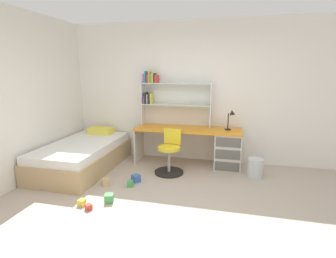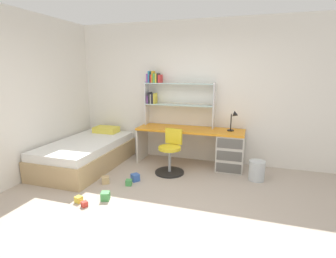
{
  "view_description": "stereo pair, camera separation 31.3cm",
  "coord_description": "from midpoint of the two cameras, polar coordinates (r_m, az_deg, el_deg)",
  "views": [
    {
      "loc": [
        0.7,
        -2.89,
        1.8
      ],
      "look_at": [
        -0.3,
        1.25,
        0.84
      ],
      "focal_mm": 27.78,
      "sensor_mm": 36.0,
      "label": 1
    },
    {
      "loc": [
        1.0,
        -2.81,
        1.8
      ],
      "look_at": [
        -0.3,
        1.25,
        0.84
      ],
      "focal_mm": 27.78,
      "sensor_mm": 36.0,
      "label": 2
    }
  ],
  "objects": [
    {
      "name": "room_shell",
      "position": [
        4.55,
        -13.56,
        6.96
      ],
      "size": [
        6.01,
        5.5,
        2.75
      ],
      "color": "white",
      "rests_on": "ground_plane"
    },
    {
      "name": "toy_block_green_3",
      "position": [
        4.27,
        -10.42,
        -11.75
      ],
      "size": [
        0.11,
        0.11,
        0.09
      ],
      "primitive_type": "cube",
      "rotation": [
        0.0,
        0.0,
        0.26
      ],
      "color": "#479E51",
      "rests_on": "ground_plane"
    },
    {
      "name": "toy_block_red_4",
      "position": [
        3.78,
        -19.4,
        -15.9
      ],
      "size": [
        0.1,
        0.1,
        0.07
      ],
      "primitive_type": "cube",
      "rotation": [
        0.0,
        0.0,
        1.04
      ],
      "color": "red",
      "rests_on": "ground_plane"
    },
    {
      "name": "toy_block_green_5",
      "position": [
        3.87,
        -15.16,
        -14.49
      ],
      "size": [
        0.15,
        0.15,
        0.12
      ],
      "primitive_type": "cube",
      "rotation": [
        0.0,
        0.0,
        0.33
      ],
      "color": "#479E51",
      "rests_on": "ground_plane"
    },
    {
      "name": "swivel_chair",
      "position": [
        4.66,
        -1.58,
        -6.0
      ],
      "size": [
        0.52,
        0.52,
        0.78
      ],
      "color": "black",
      "rests_on": "ground_plane"
    },
    {
      "name": "waste_bin",
      "position": [
        4.69,
        16.77,
        -8.25
      ],
      "size": [
        0.26,
        0.26,
        0.34
      ],
      "primitive_type": "cylinder",
      "color": "silver",
      "rests_on": "ground_plane"
    },
    {
      "name": "desk_lamp",
      "position": [
        4.87,
        12.04,
        2.6
      ],
      "size": [
        0.2,
        0.17,
        0.38
      ],
      "color": "black",
      "rests_on": "desk"
    },
    {
      "name": "ground_plane",
      "position": [
        3.48,
        -2.79,
        -18.66
      ],
      "size": [
        6.01,
        5.5,
        0.02
      ],
      "primitive_type": "cube",
      "color": "#B2A393"
    },
    {
      "name": "bed_platform",
      "position": [
        5.18,
        -19.78,
        -5.49
      ],
      "size": [
        1.11,
        2.0,
        0.62
      ],
      "color": "tan",
      "rests_on": "ground_plane"
    },
    {
      "name": "toy_block_blue_0",
      "position": [
        4.41,
        -9.1,
        -10.7
      ],
      "size": [
        0.17,
        0.17,
        0.12
      ],
      "primitive_type": "cube",
      "rotation": [
        0.0,
        0.0,
        2.48
      ],
      "color": "#3860B7",
      "rests_on": "ground_plane"
    },
    {
      "name": "toy_block_yellow_2",
      "position": [
        3.91,
        -20.69,
        -14.9
      ],
      "size": [
        0.1,
        0.1,
        0.09
      ],
      "primitive_type": "cube",
      "rotation": [
        0.0,
        0.0,
        1.35
      ],
      "color": "gold",
      "rests_on": "ground_plane"
    },
    {
      "name": "toy_block_natural_1",
      "position": [
        4.39,
        -15.47,
        -11.15
      ],
      "size": [
        0.16,
        0.16,
        0.12
      ],
      "primitive_type": "cube",
      "rotation": [
        0.0,
        0.0,
        0.61
      ],
      "color": "tan",
      "rests_on": "ground_plane"
    },
    {
      "name": "bookshelf_hutch",
      "position": [
        5.17,
        -2.18,
        7.75
      ],
      "size": [
        1.39,
        0.22,
        1.08
      ],
      "color": "silver",
      "rests_on": "desk"
    },
    {
      "name": "desk",
      "position": [
        4.99,
        8.65,
        -3.65
      ],
      "size": [
        2.03,
        0.59,
        0.72
      ],
      "color": "orange",
      "rests_on": "ground_plane"
    }
  ]
}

